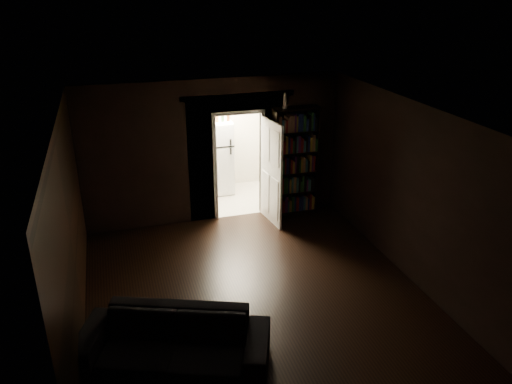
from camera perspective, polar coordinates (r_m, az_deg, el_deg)
ground at (r=7.83m, az=-0.11°, el=-11.46°), size 5.50×5.50×0.00m
room_walls at (r=7.97m, az=-2.41°, el=2.83°), size 5.02×5.61×2.84m
kitchen_alcove at (r=10.81m, az=-3.51°, el=5.65°), size 2.20×1.80×2.60m
sofa at (r=6.40m, az=-9.44°, el=-15.88°), size 2.53×1.79×0.89m
bookshelf at (r=9.96m, az=4.45°, el=3.41°), size 0.94×0.44×2.20m
refrigerator at (r=11.11m, az=-4.75°, el=4.01°), size 0.94×0.91×1.65m
door at (r=9.59m, az=1.78°, el=2.21°), size 0.16×0.85×2.05m
figurine at (r=9.56m, az=3.32°, el=10.42°), size 0.13×0.13×0.30m
bottles at (r=10.73m, az=-4.48°, el=8.73°), size 0.71×0.11×0.29m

